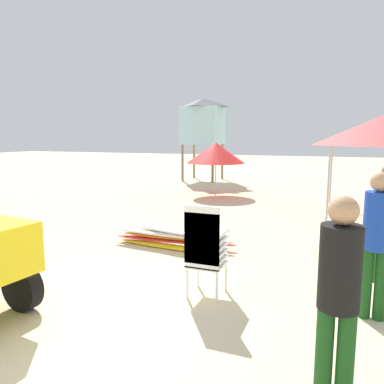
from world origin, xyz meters
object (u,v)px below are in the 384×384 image
Objects in this scene: beach_umbrella_mid at (216,153)px; surfboard_pile at (171,238)px; stacked_plastic_chairs at (205,244)px; lifeguard_near_left at (339,289)px; lifeguard_tower at (203,121)px; lifeguard_near_right at (377,235)px; traffic_cone_near at (384,228)px.

surfboard_pile is at bearing -79.39° from beach_umbrella_mid.
stacked_plastic_chairs is at bearing -53.80° from surfboard_pile.
lifeguard_tower is at bearing 113.86° from lifeguard_near_left.
beach_umbrella_mid is at bearing 107.19° from stacked_plastic_chairs.
lifeguard_near_right is 9.59m from beach_umbrella_mid.
lifeguard_tower is 5.14m from beach_umbrella_mid.
lifeguard_near_right is at bearing 77.02° from lifeguard_near_left.
lifeguard_near_left is 0.81× the size of beach_umbrella_mid.
beach_umbrella_mid is (-1.24, 6.60, 1.39)m from surfboard_pile.
beach_umbrella_mid reaches higher than stacked_plastic_chairs.
beach_umbrella_mid reaches higher than surfboard_pile.
lifeguard_tower reaches higher than lifeguard_near_left.
surfboard_pile is 3.97m from lifeguard_near_right.
lifeguard_near_left is at bearing -43.37° from stacked_plastic_chairs.
stacked_plastic_chairs is 2.77× the size of traffic_cone_near.
traffic_cone_near is at bearing 58.39° from stacked_plastic_chairs.
stacked_plastic_chairs is 14.00m from lifeguard_tower.
surfboard_pile is at bearing -150.09° from traffic_cone_near.
beach_umbrella_mid reaches higher than lifeguard_near_left.
surfboard_pile is 1.47× the size of lifeguard_near_left.
traffic_cone_near is (0.91, 5.78, -0.78)m from lifeguard_near_left.
stacked_plastic_chairs is 0.60× the size of beach_umbrella_mid.
stacked_plastic_chairs is 2.32m from lifeguard_near_left.
surfboard_pile is 4.72m from lifeguard_near_left.
beach_umbrella_mid is 4.62× the size of traffic_cone_near.
lifeguard_tower reaches higher than surfboard_pile.
beach_umbrella_mid is (-4.31, 10.09, 0.58)m from lifeguard_near_left.
lifeguard_tower is (-3.37, 11.08, 2.74)m from surfboard_pile.
stacked_plastic_chairs is at bearing -175.10° from lifeguard_near_right.
stacked_plastic_chairs reaches higher than traffic_cone_near.
lifeguard_near_left is 0.98× the size of lifeguard_near_right.
lifeguard_tower is (-6.44, 14.57, 1.93)m from lifeguard_near_left.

